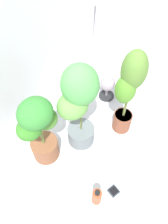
{
  "coord_description": "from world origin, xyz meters",
  "views": [
    {
      "loc": [
        -0.99,
        -0.41,
        1.85
      ],
      "look_at": [
        -0.0,
        0.13,
        0.45
      ],
      "focal_mm": 33.6,
      "sensor_mm": 36.0,
      "label": 1
    }
  ],
  "objects": [
    {
      "name": "potted_plant_front_right",
      "position": [
        0.3,
        -0.13,
        0.58
      ],
      "size": [
        0.33,
        0.28,
        0.96
      ],
      "color": "brown",
      "rests_on": "ground"
    },
    {
      "name": "floor_fan",
      "position": [
        0.65,
        0.19,
        0.19
      ],
      "size": [
        0.18,
        0.18,
        0.3
      ],
      "rotation": [
        0.0,
        0.0,
        3.08
      ],
      "color": "#26282A",
      "rests_on": "ground"
    },
    {
      "name": "potted_plant_back_left",
      "position": [
        -0.32,
        0.37,
        0.43
      ],
      "size": [
        0.4,
        0.34,
        0.74
      ],
      "color": "brown",
      "rests_on": "ground"
    },
    {
      "name": "mylar_back_wall",
      "position": [
        0.0,
        0.86,
        1.0
      ],
      "size": [
        3.2,
        0.01,
        2.0
      ],
      "primitive_type": "cube",
      "color": "silver",
      "rests_on": "ground"
    },
    {
      "name": "hygrometer_box",
      "position": [
        -0.34,
        -0.35,
        0.01
      ],
      "size": [
        0.11,
        0.11,
        0.03
      ],
      "rotation": [
        0.0,
        0.0,
        1.15
      ],
      "color": "#2C3740",
      "rests_on": "ground"
    },
    {
      "name": "potted_plant_center",
      "position": [
        -0.03,
        0.17,
        0.56
      ],
      "size": [
        0.43,
        0.38,
        0.94
      ],
      "color": "slate",
      "rests_on": "ground"
    },
    {
      "name": "ground_plane",
      "position": [
        0.0,
        0.0,
        0.0
      ],
      "size": [
        8.0,
        8.0,
        0.0
      ],
      "primitive_type": "plane",
      "color": "silver",
      "rests_on": "ground"
    },
    {
      "name": "nutrient_bottle",
      "position": [
        -0.48,
        -0.25,
        0.1
      ],
      "size": [
        0.08,
        0.08,
        0.21
      ],
      "color": "#B94F2B",
      "rests_on": "ground"
    }
  ]
}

